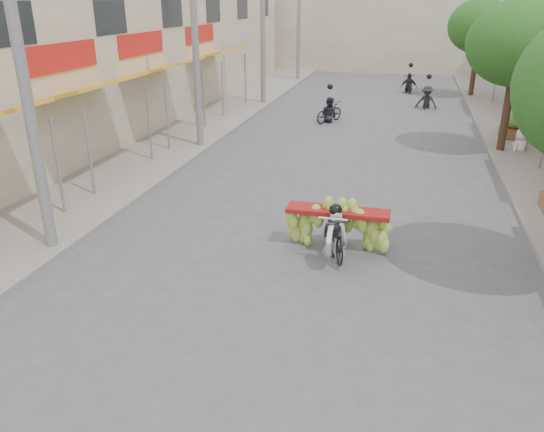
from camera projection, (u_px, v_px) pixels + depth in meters
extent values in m
plane|color=#535358|center=(245.00, 374.00, 7.93)|extent=(120.00, 120.00, 0.00)
cube|color=gray|center=(191.00, 126.00, 22.94)|extent=(4.00, 60.00, 0.12)
cube|color=gray|center=(542.00, 147.00, 19.75)|extent=(4.00, 60.00, 0.12)
cube|color=#BEB297|center=(66.00, 55.00, 22.06)|extent=(8.00, 40.00, 6.00)
cylinder|color=slate|center=(58.00, 169.00, 13.18)|extent=(0.08, 0.08, 2.55)
cube|color=orange|center=(92.00, 88.00, 15.67)|extent=(1.77, 4.00, 0.53)
cylinder|color=slate|center=(89.00, 154.00, 14.44)|extent=(0.08, 0.08, 2.55)
cylinder|color=slate|center=(149.00, 125.00, 17.66)|extent=(0.08, 0.08, 2.55)
cube|color=red|center=(62.00, 57.00, 15.55)|extent=(0.10, 3.50, 0.80)
cube|color=orange|center=(164.00, 68.00, 20.15)|extent=(1.77, 4.00, 0.53)
cylinder|color=slate|center=(167.00, 117.00, 18.92)|extent=(0.08, 0.08, 2.55)
cylinder|color=slate|center=(204.00, 99.00, 22.14)|extent=(0.08, 0.08, 2.55)
cube|color=red|center=(141.00, 44.00, 20.03)|extent=(0.10, 3.50, 0.80)
cube|color=orange|center=(218.00, 53.00, 25.53)|extent=(1.77, 4.00, 0.53)
cylinder|color=slate|center=(223.00, 90.00, 24.29)|extent=(0.08, 0.08, 2.55)
cylinder|color=slate|center=(245.00, 80.00, 27.52)|extent=(0.08, 0.08, 2.55)
cube|color=red|center=(200.00, 34.00, 25.40)|extent=(0.10, 3.50, 0.80)
cube|color=#1E2328|center=(7.00, 24.00, 13.38)|extent=(0.08, 2.00, 1.10)
cube|color=#1E2328|center=(110.00, 17.00, 17.86)|extent=(0.08, 2.00, 1.10)
cube|color=#1E2328|center=(172.00, 13.00, 22.34)|extent=(0.08, 2.00, 1.10)
cube|color=#1E2328|center=(213.00, 11.00, 26.82)|extent=(0.08, 2.00, 1.10)
cube|color=#1E2328|center=(242.00, 9.00, 31.30)|extent=(0.08, 2.00, 1.10)
cube|color=#1E2328|center=(264.00, 7.00, 35.78)|extent=(0.08, 2.00, 1.10)
cylinder|color=slate|center=(532.00, 119.00, 18.64)|extent=(0.08, 0.08, 2.55)
cylinder|color=slate|center=(515.00, 100.00, 22.05)|extent=(0.08, 0.08, 2.55)
cube|color=red|center=(524.00, 54.00, 24.97)|extent=(1.77, 4.20, 0.53)
cylinder|color=slate|center=(507.00, 91.00, 24.02)|extent=(0.08, 0.08, 2.55)
cylinder|color=slate|center=(496.00, 80.00, 27.42)|extent=(0.08, 0.08, 2.55)
cube|color=#BEB297|center=(389.00, 22.00, 40.64)|extent=(20.00, 6.00, 7.00)
cylinder|color=slate|center=(21.00, 65.00, 10.33)|extent=(0.24, 0.24, 8.00)
cylinder|color=slate|center=(195.00, 35.00, 18.39)|extent=(0.24, 0.24, 8.00)
cylinder|color=slate|center=(263.00, 24.00, 26.45)|extent=(0.24, 0.24, 8.00)
cylinder|color=slate|center=(299.00, 18.00, 34.51)|extent=(0.24, 0.24, 8.00)
cylinder|color=#3A2719|center=(507.00, 109.00, 18.63)|extent=(0.28, 0.28, 3.20)
ellipsoid|color=#235719|center=(518.00, 43.00, 17.79)|extent=(3.40, 3.40, 2.90)
cylinder|color=#3A2719|center=(474.00, 68.00, 29.38)|extent=(0.28, 0.28, 3.20)
ellipsoid|color=#235719|center=(480.00, 26.00, 28.54)|extent=(3.40, 3.40, 2.90)
cube|color=brown|center=(516.00, 131.00, 20.71)|extent=(1.20, 0.80, 0.50)
ellipsoid|color=#5C9839|center=(518.00, 117.00, 20.49)|extent=(1.20, 0.88, 0.66)
imported|color=black|center=(335.00, 233.00, 11.44)|extent=(1.01, 1.76, 1.00)
cylinder|color=silver|center=(331.00, 241.00, 10.81)|extent=(0.10, 0.66, 0.66)
cube|color=black|center=(332.00, 231.00, 10.84)|extent=(0.28, 0.22, 0.22)
cylinder|color=silver|center=(333.00, 219.00, 10.84)|extent=(0.60, 0.05, 0.05)
cube|color=maroon|center=(338.00, 211.00, 11.61)|extent=(2.26, 0.55, 0.10)
imported|color=#B9B9C1|center=(336.00, 208.00, 11.17)|extent=(0.58, 0.43, 1.61)
sphere|color=black|center=(337.00, 174.00, 10.84)|extent=(0.28, 0.28, 0.28)
imported|color=white|center=(524.00, 128.00, 18.86)|extent=(0.88, 0.88, 1.58)
imported|color=black|center=(329.00, 112.00, 23.80)|extent=(1.31, 1.75, 0.93)
imported|color=#24232B|center=(330.00, 97.00, 23.55)|extent=(0.93, 0.79, 1.65)
sphere|color=black|center=(330.00, 87.00, 23.37)|extent=(0.26, 0.26, 0.26)
imported|color=black|center=(427.00, 99.00, 26.78)|extent=(0.71, 1.67, 0.95)
imported|color=#24232B|center=(428.00, 86.00, 26.54)|extent=(1.13, 0.71, 1.65)
sphere|color=black|center=(429.00, 77.00, 26.36)|extent=(0.26, 0.26, 0.26)
imported|color=black|center=(409.00, 85.00, 31.27)|extent=(0.76, 1.70, 0.93)
imported|color=#24232B|center=(410.00, 73.00, 31.01)|extent=(1.01, 0.63, 1.65)
sphere|color=black|center=(411.00, 65.00, 30.84)|extent=(0.26, 0.26, 0.26)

